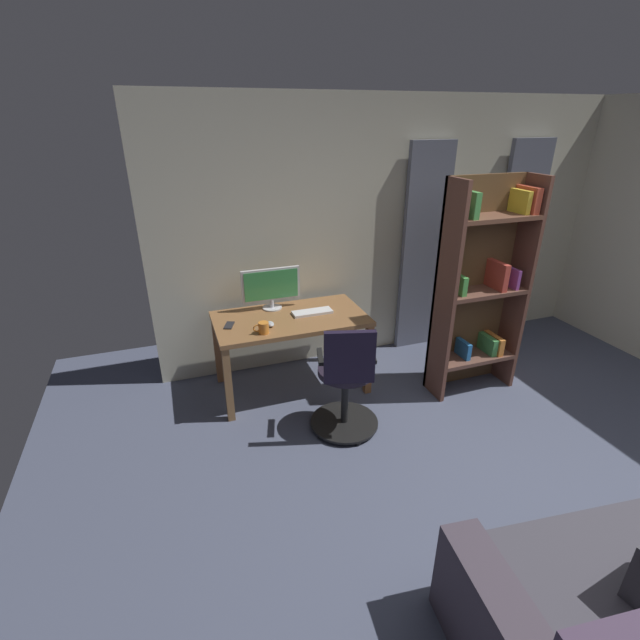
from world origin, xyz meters
TOP-DOWN VIEW (x-y plane):
  - ground_plane at (0.00, 0.00)m, footprint 6.94×6.94m
  - back_room_partition at (0.00, -2.67)m, footprint 4.84×0.10m
  - curtain_left_panel at (-1.50, -2.56)m, footprint 0.52×0.06m
  - curtain_right_panel at (-0.31, -2.56)m, footprint 0.49×0.06m
  - desk at (1.26, -2.16)m, footprint 1.34×0.73m
  - office_chair at (1.03, -1.37)m, footprint 0.56×0.56m
  - computer_monitor at (1.36, -2.40)m, footprint 0.54×0.18m
  - computer_keyboard at (1.05, -2.16)m, footprint 0.36×0.13m
  - computer_mouse at (1.47, -2.03)m, footprint 0.06×0.10m
  - cell_phone_by_monitor at (1.80, -2.15)m, footprint 0.12×0.16m
  - mug_coffee at (1.55, -1.91)m, footprint 0.13×0.09m
  - bookshelf at (-0.34, -1.66)m, footprint 0.80×0.30m

SIDE VIEW (x-z plane):
  - ground_plane at x=0.00m, z-range 0.00..0.00m
  - office_chair at x=1.03m, z-range -0.03..0.94m
  - desk at x=1.26m, z-range 0.27..0.99m
  - cell_phone_by_monitor at x=1.80m, z-range 0.72..0.73m
  - computer_keyboard at x=1.05m, z-range 0.72..0.75m
  - computer_mouse at x=1.47m, z-range 0.72..0.76m
  - mug_coffee at x=1.55m, z-range 0.72..0.82m
  - computer_monitor at x=1.36m, z-range 0.75..1.13m
  - bookshelf at x=-0.34m, z-range 0.03..1.96m
  - curtain_left_panel at x=-1.50m, z-range 0.00..2.15m
  - curtain_right_panel at x=-0.31m, z-range 0.00..2.15m
  - back_room_partition at x=0.00m, z-range 0.00..2.56m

